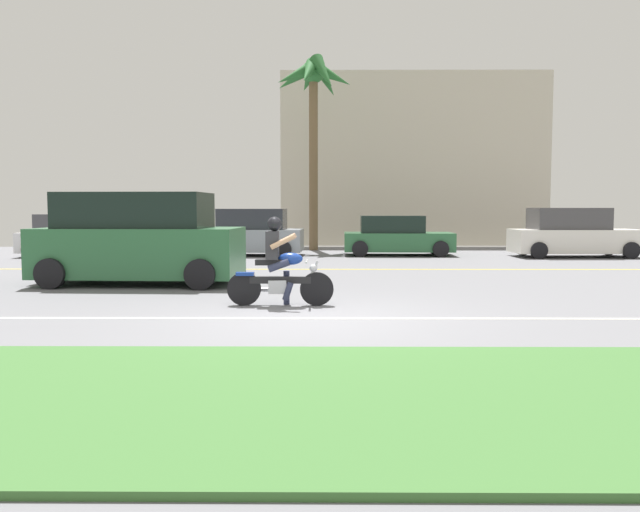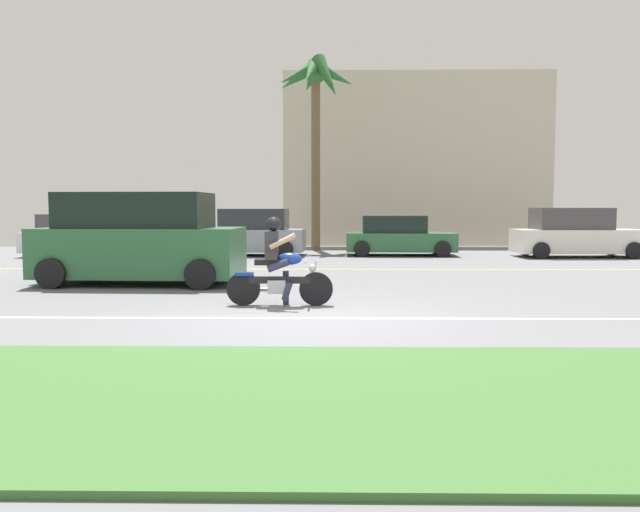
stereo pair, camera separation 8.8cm
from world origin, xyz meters
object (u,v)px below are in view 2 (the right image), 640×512
object	(u,v)px
suv_nearby	(139,240)
palm_tree_0	(315,89)
parked_car_0	(82,236)
parked_car_2	(398,237)
parked_car_1	(250,234)
parked_car_3	(576,234)
motorcyclist	(279,268)

from	to	relation	value
suv_nearby	palm_tree_0	bearing A→B (deg)	72.32
parked_car_0	parked_car_2	size ratio (longest dim) A/B	1.05
suv_nearby	parked_car_0	bearing A→B (deg)	118.79
suv_nearby	parked_car_1	bearing A→B (deg)	80.86
parked_car_0	parked_car_3	size ratio (longest dim) A/B	0.95
motorcyclist	palm_tree_0	bearing A→B (deg)	88.80
suv_nearby	palm_tree_0	size ratio (longest dim) A/B	0.60
suv_nearby	parked_car_0	size ratio (longest dim) A/B	1.13
motorcyclist	parked_car_2	bearing A→B (deg)	74.28
motorcyclist	suv_nearby	xyz separation A→B (m)	(-3.34, 3.14, 0.33)
parked_car_2	parked_car_3	bearing A→B (deg)	-7.41
motorcyclist	parked_car_2	xyz separation A→B (m)	(3.33, 11.82, 0.02)
suv_nearby	parked_car_2	xyz separation A→B (m)	(6.66, 8.68, -0.31)
suv_nearby	palm_tree_0	world-z (taller)	palm_tree_0
parked_car_0	motorcyclist	bearing A→B (deg)	-55.36
palm_tree_0	suv_nearby	bearing A→B (deg)	-107.68
suv_nearby	palm_tree_0	distance (m)	13.14
suv_nearby	palm_tree_0	xyz separation A→B (m)	(3.64, 11.42, 5.39)
parked_car_1	parked_car_2	bearing A→B (deg)	1.49
parked_car_0	parked_car_3	bearing A→B (deg)	-1.13
suv_nearby	parked_car_2	bearing A→B (deg)	52.50
suv_nearby	parked_car_3	world-z (taller)	suv_nearby
motorcyclist	palm_tree_0	world-z (taller)	palm_tree_0
parked_car_1	palm_tree_0	xyz separation A→B (m)	(2.26, 2.87, 5.59)
palm_tree_0	motorcyclist	bearing A→B (deg)	-91.20
parked_car_1	parked_car_3	distance (m)	11.29
parked_car_2	palm_tree_0	world-z (taller)	palm_tree_0
parked_car_2	palm_tree_0	size ratio (longest dim) A/B	0.51
parked_car_1	palm_tree_0	size ratio (longest dim) A/B	0.53
palm_tree_0	parked_car_1	bearing A→B (deg)	-128.26
parked_car_3	palm_tree_0	xyz separation A→B (m)	(-9.01, 3.51, 5.58)
parked_car_0	parked_car_2	world-z (taller)	parked_car_0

